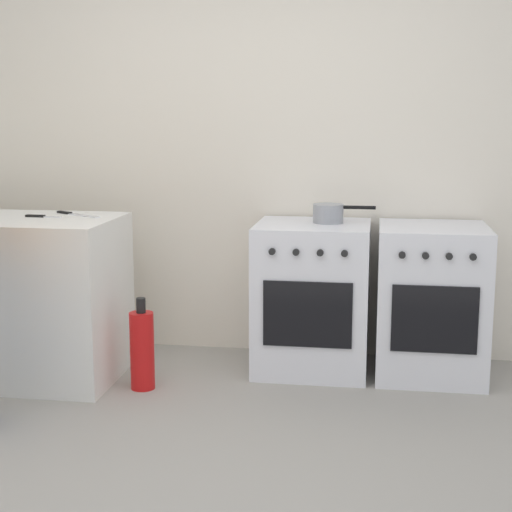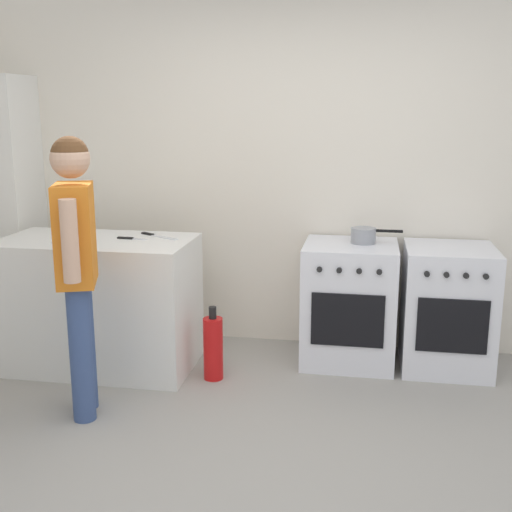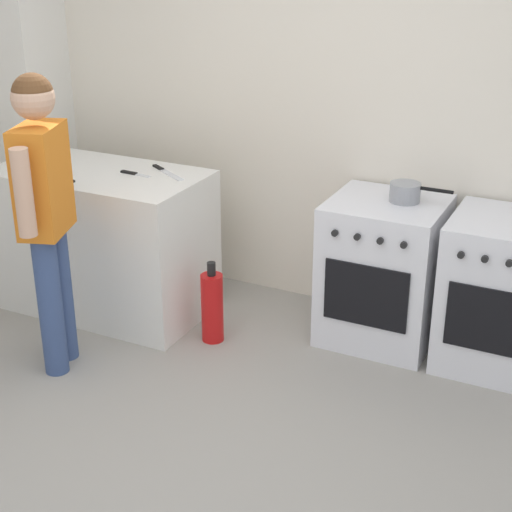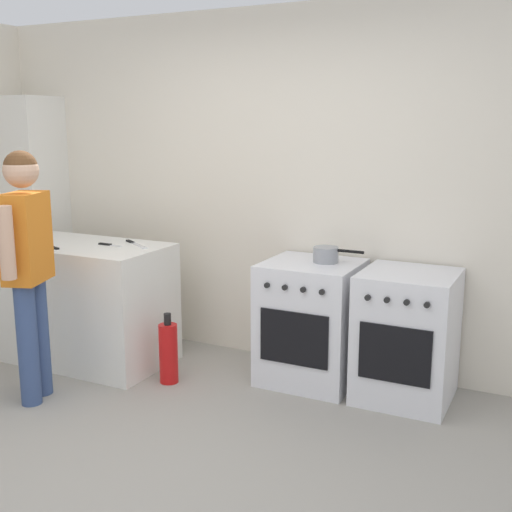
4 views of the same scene
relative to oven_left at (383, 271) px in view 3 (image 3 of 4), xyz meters
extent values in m
plane|color=gray|center=(-0.35, -1.58, -0.43)|extent=(8.00, 8.00, 0.00)
cube|color=silver|center=(-0.35, 0.37, 0.87)|extent=(6.00, 0.10, 2.60)
cube|color=silver|center=(-1.70, -0.38, 0.02)|extent=(1.30, 0.70, 0.90)
cube|color=silver|center=(0.00, 0.00, 0.00)|extent=(0.64, 0.60, 0.85)
cube|color=black|center=(0.00, -0.30, -0.03)|extent=(0.48, 0.01, 0.36)
cylinder|color=black|center=(-0.14, -0.12, 0.42)|extent=(0.20, 0.20, 0.01)
cylinder|color=black|center=(0.14, -0.12, 0.42)|extent=(0.20, 0.20, 0.01)
cylinder|color=black|center=(-0.14, 0.12, 0.42)|extent=(0.20, 0.20, 0.01)
cylinder|color=black|center=(0.14, 0.12, 0.42)|extent=(0.20, 0.20, 0.01)
cylinder|color=black|center=(-0.19, -0.31, 0.31)|extent=(0.04, 0.02, 0.04)
cylinder|color=black|center=(-0.06, -0.31, 0.31)|extent=(0.04, 0.02, 0.04)
cylinder|color=black|center=(0.06, -0.31, 0.31)|extent=(0.04, 0.02, 0.04)
cylinder|color=black|center=(0.19, -0.31, 0.31)|extent=(0.04, 0.02, 0.04)
cube|color=silver|center=(0.67, 0.00, 0.00)|extent=(0.60, 0.60, 0.85)
cube|color=black|center=(0.67, -0.30, -0.03)|extent=(0.45, 0.01, 0.36)
cylinder|color=black|center=(0.53, -0.12, 0.42)|extent=(0.19, 0.19, 0.01)
cylinder|color=black|center=(0.53, 0.12, 0.42)|extent=(0.19, 0.19, 0.01)
cylinder|color=black|center=(0.49, -0.31, 0.31)|extent=(0.04, 0.02, 0.04)
cylinder|color=black|center=(0.61, -0.31, 0.31)|extent=(0.04, 0.02, 0.04)
cylinder|color=black|center=(0.73, -0.31, 0.31)|extent=(0.04, 0.02, 0.04)
cylinder|color=gray|center=(0.08, 0.05, 0.48)|extent=(0.17, 0.17, 0.11)
cylinder|color=black|center=(0.26, 0.05, 0.51)|extent=(0.18, 0.02, 0.02)
cube|color=silver|center=(-1.26, -0.25, 0.48)|extent=(0.22, 0.15, 0.01)
cube|color=black|center=(-1.41, -0.16, 0.48)|extent=(0.11, 0.08, 0.01)
cube|color=silver|center=(-1.86, -0.56, 0.48)|extent=(0.14, 0.08, 0.01)
cube|color=black|center=(-1.74, -0.60, 0.48)|extent=(0.11, 0.06, 0.01)
cube|color=silver|center=(-1.40, -0.33, 0.48)|extent=(0.10, 0.03, 0.01)
cube|color=black|center=(-1.51, -0.33, 0.48)|extent=(0.11, 0.03, 0.01)
cylinder|color=#384C7A|center=(-1.47, -1.17, -0.03)|extent=(0.13, 0.13, 0.80)
cylinder|color=#384C7A|center=(-1.52, -1.01, -0.03)|extent=(0.13, 0.13, 0.80)
cube|color=orange|center=(-1.50, -1.09, 0.65)|extent=(0.30, 0.39, 0.56)
cylinder|color=tan|center=(-1.42, -1.32, 0.66)|extent=(0.09, 0.09, 0.44)
cylinder|color=tan|center=(-1.58, -0.86, 0.66)|extent=(0.09, 0.09, 0.44)
sphere|color=tan|center=(-1.50, -1.09, 1.07)|extent=(0.22, 0.22, 0.22)
sphere|color=brown|center=(-1.50, -1.09, 1.09)|extent=(0.20, 0.20, 0.20)
cylinder|color=red|center=(-0.87, -0.48, -0.22)|extent=(0.13, 0.13, 0.42)
cylinder|color=black|center=(-0.87, -0.48, 0.03)|extent=(0.05, 0.05, 0.08)
cube|color=silver|center=(-2.65, 0.10, 0.57)|extent=(0.48, 0.44, 2.00)
camera|label=1|loc=(0.35, -4.37, 1.04)|focal=55.00mm
camera|label=2|loc=(0.10, -4.36, 1.34)|focal=45.00mm
camera|label=3|loc=(1.16, -4.03, 1.87)|focal=55.00mm
camera|label=4|loc=(1.55, -3.99, 1.36)|focal=45.00mm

